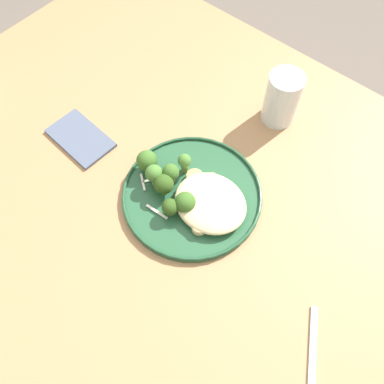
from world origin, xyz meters
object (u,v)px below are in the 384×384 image
Objects in this scene: seared_scallop_half_hidden at (213,205)px; seared_scallop_front_small at (212,178)px; dinner_plate at (192,195)px; broccoli_floret_rear_charred at (154,174)px; water_glass at (281,101)px; dinner_fork at (312,367)px; broccoli_floret_split_head at (164,184)px; broccoli_floret_left_leaning at (171,173)px; seared_scallop_large_seared at (211,218)px; seared_scallop_center_golden at (195,177)px; broccoli_floret_small_sprig at (170,207)px; broccoli_floret_near_rim at (185,162)px; folded_napkin at (80,138)px; seared_scallop_tiny_bay at (199,227)px; seared_scallop_on_noodles at (201,198)px; broccoli_floret_tall_stalk at (185,202)px; seared_scallop_left_edge at (222,201)px; broccoli_floret_right_tilted at (147,161)px.

seared_scallop_front_small is (0.04, -0.05, -0.00)m from seared_scallop_half_hidden.
broccoli_floret_rear_charred reaches higher than dinner_plate.
water_glass reaches higher than dinner_fork.
broccoli_floret_left_leaning is at bearing -79.08° from broccoli_floret_split_head.
seared_scallop_center_golden reaches higher than seared_scallop_large_seared.
broccoli_floret_split_head is at bearing 55.98° from seared_scallop_front_small.
broccoli_floret_small_sprig is 0.36× the size of water_glass.
broccoli_floret_near_rim is 0.07m from broccoli_floret_rear_charred.
dinner_plate is at bearing -94.02° from broccoli_floret_small_sprig.
seared_scallop_large_seared is 0.21× the size of folded_napkin.
broccoli_floret_split_head is at bearing -9.56° from seared_scallop_tiny_bay.
broccoli_floret_rear_charred is at bearing 16.90° from seared_scallop_on_noodles.
seared_scallop_tiny_bay is 0.07m from broccoli_floret_small_sprig.
broccoli_floret_tall_stalk is (-0.03, 0.07, 0.02)m from seared_scallop_center_golden.
seared_scallop_left_edge is 0.67× the size of broccoli_floret_small_sprig.
broccoli_floret_left_leaning reaches higher than seared_scallop_large_seared.
water_glass reaches higher than broccoli_floret_rear_charred.
water_glass is 0.84× the size of folded_napkin.
seared_scallop_tiny_bay is 1.03× the size of seared_scallop_half_hidden.
seared_scallop_tiny_bay reaches higher than seared_scallop_front_small.
broccoli_floret_near_rim is 0.95× the size of broccoli_floret_right_tilted.
water_glass is at bearing -91.01° from seared_scallop_front_small.
broccoli_floret_left_leaning is (0.08, 0.01, 0.02)m from seared_scallop_on_noodles.
dinner_fork is (-0.31, 0.12, -0.02)m from seared_scallop_half_hidden.
seared_scallop_half_hidden is 0.56× the size of broccoli_floret_split_head.
broccoli_floret_split_head is at bearing -175.92° from folded_napkin.
seared_scallop_center_golden is 0.68× the size of broccoli_floret_tall_stalk.
seared_scallop_large_seared and seared_scallop_front_small have the same top height.
seared_scallop_center_golden is 1.59× the size of seared_scallop_front_small.
seared_scallop_tiny_bay is 0.06m from seared_scallop_half_hidden.
broccoli_floret_tall_stalk is (0.04, 0.04, 0.02)m from seared_scallop_half_hidden.
broccoli_floret_split_head reaches higher than broccoli_floret_tall_stalk.
broccoli_floret_split_head is at bearing 163.36° from broccoli_floret_right_tilted.
dinner_fork is (-0.36, 0.17, -0.02)m from seared_scallop_front_small.
seared_scallop_center_golden is at bearing -21.36° from dinner_fork.
broccoli_floret_rear_charred reaches higher than seared_scallop_tiny_bay.
seared_scallop_left_edge is (0.01, -0.04, 0.00)m from seared_scallop_large_seared.
seared_scallop_large_seared is 0.56× the size of broccoli_floret_right_tilted.
broccoli_floret_split_head is 0.33m from water_glass.
seared_scallop_on_noodles is (-0.02, -0.00, 0.01)m from dinner_plate.
broccoli_floret_right_tilted is at bearing 12.19° from seared_scallop_left_edge.
broccoli_floret_rear_charred is (0.09, -0.01, 0.01)m from broccoli_floret_tall_stalk.
water_glass is (0.04, -0.29, 0.03)m from seared_scallop_half_hidden.
broccoli_floret_right_tilted reaches higher than broccoli_floret_tall_stalk.
broccoli_floret_left_leaning is at bearing -169.16° from folded_napkin.
broccoli_floret_tall_stalk is at bearing 114.00° from seared_scallop_center_golden.
seared_scallop_left_edge reaches higher than folded_napkin.
broccoli_floret_rear_charred is (0.02, 0.02, 0.00)m from broccoli_floret_left_leaning.
dinner_plate is at bearing 145.09° from broccoli_floret_near_rim.
broccoli_floret_right_tilted is at bearing -12.47° from dinner_fork.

